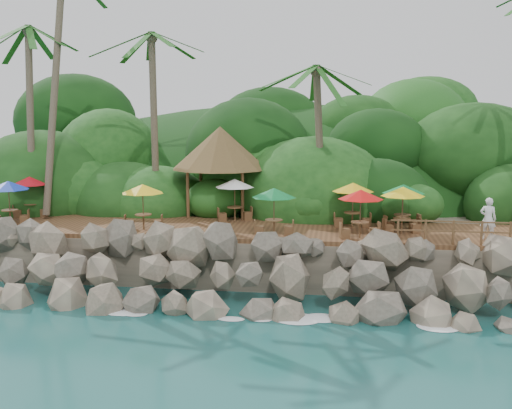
# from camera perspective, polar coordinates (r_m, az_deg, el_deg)

# --- Properties ---
(ground) EXTENTS (140.00, 140.00, 0.00)m
(ground) POSITION_cam_1_polar(r_m,az_deg,el_deg) (22.52, -2.21, -10.96)
(ground) COLOR #19514F
(ground) RESTS_ON ground
(land_base) EXTENTS (32.00, 25.20, 2.10)m
(land_base) POSITION_cam_1_polar(r_m,az_deg,el_deg) (37.61, 2.16, -1.19)
(land_base) COLOR gray
(land_base) RESTS_ON ground
(jungle_hill) EXTENTS (44.80, 28.00, 15.40)m
(jungle_hill) POSITION_cam_1_polar(r_m,az_deg,el_deg) (45.15, 3.15, -0.84)
(jungle_hill) COLOR #143811
(jungle_hill) RESTS_ON ground
(seawall) EXTENTS (29.00, 4.00, 2.30)m
(seawall) POSITION_cam_1_polar(r_m,az_deg,el_deg) (24.05, -1.36, -6.78)
(seawall) COLOR gray
(seawall) RESTS_ON ground
(terrace) EXTENTS (26.00, 5.00, 0.20)m
(terrace) POSITION_cam_1_polar(r_m,az_deg,el_deg) (27.65, 0.00, -2.46)
(terrace) COLOR brown
(terrace) RESTS_ON land_base
(jungle_foliage) EXTENTS (44.00, 16.00, 12.00)m
(jungle_foliage) POSITION_cam_1_polar(r_m,az_deg,el_deg) (36.84, 1.99, -3.07)
(jungle_foliage) COLOR #143811
(jungle_foliage) RESTS_ON ground
(foam_line) EXTENTS (25.20, 0.80, 0.06)m
(foam_line) POSITION_cam_1_polar(r_m,az_deg,el_deg) (22.79, -2.07, -10.63)
(foam_line) COLOR white
(foam_line) RESTS_ON ground
(palms) EXTENTS (33.55, 7.05, 14.33)m
(palms) POSITION_cam_1_polar(r_m,az_deg,el_deg) (30.22, 1.43, 17.29)
(palms) COLOR brown
(palms) RESTS_ON ground
(palapa) EXTENTS (5.05, 5.05, 4.60)m
(palapa) POSITION_cam_1_polar(r_m,az_deg,el_deg) (30.94, -3.46, 5.45)
(palapa) COLOR brown
(palapa) RESTS_ON ground
(dining_clusters) EXTENTS (20.42, 5.13, 2.09)m
(dining_clusters) POSITION_cam_1_polar(r_m,az_deg,el_deg) (27.31, -1.55, 1.31)
(dining_clusters) COLOR brown
(dining_clusters) RESTS_ON terrace
(railing) EXTENTS (6.10, 0.10, 1.00)m
(railing) POSITION_cam_1_polar(r_m,az_deg,el_deg) (25.46, 19.65, -2.36)
(railing) COLOR brown
(railing) RESTS_ON terrace
(waiter) EXTENTS (0.75, 0.60, 1.80)m
(waiter) POSITION_cam_1_polar(r_m,az_deg,el_deg) (26.77, 21.39, -1.28)
(waiter) COLOR white
(waiter) RESTS_ON terrace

